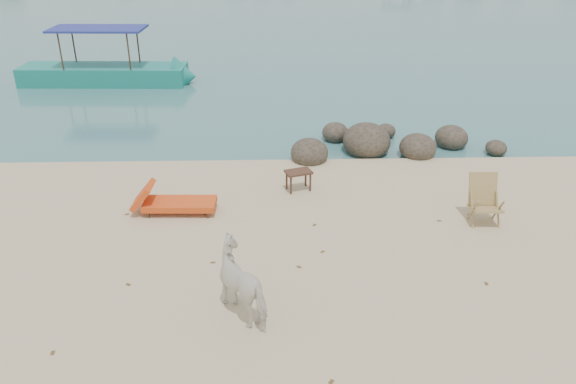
{
  "coord_description": "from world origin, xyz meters",
  "views": [
    {
      "loc": [
        -0.15,
        -8.38,
        6.13
      ],
      "look_at": [
        0.14,
        2.0,
        1.0
      ],
      "focal_mm": 35.0,
      "sensor_mm": 36.0,
      "label": 1
    }
  ],
  "objects_px": {
    "side_table": "(298,182)",
    "boat_near": "(99,38)",
    "cow": "(246,283)",
    "boulders": "(379,144)",
    "lounge_chair": "(180,201)",
    "deck_chair": "(486,203)"
  },
  "relations": [
    {
      "from": "side_table",
      "to": "boat_near",
      "type": "height_order",
      "value": "boat_near"
    },
    {
      "from": "cow",
      "to": "boat_near",
      "type": "relative_size",
      "value": 0.19
    },
    {
      "from": "boulders",
      "to": "side_table",
      "type": "xyz_separation_m",
      "value": [
        -2.46,
        -2.64,
        0.06
      ]
    },
    {
      "from": "cow",
      "to": "side_table",
      "type": "relative_size",
      "value": 2.29
    },
    {
      "from": "cow",
      "to": "lounge_chair",
      "type": "relative_size",
      "value": 0.71
    },
    {
      "from": "lounge_chair",
      "to": "deck_chair",
      "type": "distance_m",
      "value": 6.8
    },
    {
      "from": "lounge_chair",
      "to": "deck_chair",
      "type": "bearing_deg",
      "value": -4.29
    },
    {
      "from": "boulders",
      "to": "boat_near",
      "type": "height_order",
      "value": "boat_near"
    },
    {
      "from": "cow",
      "to": "side_table",
      "type": "height_order",
      "value": "cow"
    },
    {
      "from": "cow",
      "to": "lounge_chair",
      "type": "height_order",
      "value": "cow"
    },
    {
      "from": "deck_chair",
      "to": "boat_near",
      "type": "relative_size",
      "value": 0.14
    },
    {
      "from": "boulders",
      "to": "boat_near",
      "type": "xyz_separation_m",
      "value": [
        -9.91,
        7.67,
        1.6
      ]
    },
    {
      "from": "lounge_chair",
      "to": "cow",
      "type": "bearing_deg",
      "value": -63.69
    },
    {
      "from": "deck_chair",
      "to": "boulders",
      "type": "bearing_deg",
      "value": 110.67
    },
    {
      "from": "lounge_chair",
      "to": "boat_near",
      "type": "relative_size",
      "value": 0.28
    },
    {
      "from": "boat_near",
      "to": "deck_chair",
      "type": "bearing_deg",
      "value": -44.21
    },
    {
      "from": "cow",
      "to": "side_table",
      "type": "bearing_deg",
      "value": -142.3
    },
    {
      "from": "boulders",
      "to": "deck_chair",
      "type": "bearing_deg",
      "value": -70.69
    },
    {
      "from": "side_table",
      "to": "cow",
      "type": "bearing_deg",
      "value": -121.76
    },
    {
      "from": "cow",
      "to": "side_table",
      "type": "distance_m",
      "value": 4.84
    },
    {
      "from": "side_table",
      "to": "lounge_chair",
      "type": "distance_m",
      "value": 2.95
    },
    {
      "from": "side_table",
      "to": "lounge_chair",
      "type": "relative_size",
      "value": 0.31
    }
  ]
}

